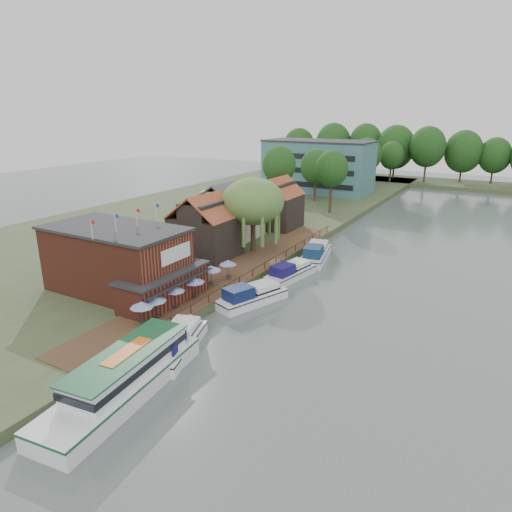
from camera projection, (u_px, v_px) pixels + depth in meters
The scene contains 28 objects.
ground at pixel (248, 328), 44.12m from camera, with size 260.00×260.00×0.00m, color #4B5753.
land_bank at pixel (207, 217), 87.10m from camera, with size 50.00×140.00×1.00m, color #384728.
quay_deck at pixel (234, 273), 55.85m from camera, with size 6.00×50.00×0.10m, color #47301E.
quay_rail at pixel (255, 272), 54.85m from camera, with size 0.20×49.00×1.00m, color black, non-canonical shape.
pub at pixel (130, 262), 48.52m from camera, with size 20.00×11.00×7.30m, color maroon, non-canonical shape.
hotel_block at pixel (318, 166), 110.16m from camera, with size 25.40×12.40×12.30m, color #38666B, non-canonical shape.
cottage_a at pixel (205, 226), 61.19m from camera, with size 8.60×7.60×8.50m, color black, non-canonical shape.
cottage_b at pixel (228, 210), 70.87m from camera, with size 9.60×8.60×8.50m, color beige, non-canonical shape.
cottage_c at pixel (277, 203), 76.40m from camera, with size 7.60×7.60×8.50m, color black, non-canonical shape.
willow at pixel (253, 215), 62.89m from camera, with size 8.60×8.60×10.43m, color #476B2D, non-canonical shape.
umbrella_0 at pixel (142, 314), 41.80m from camera, with size 2.21×2.21×2.38m, color navy, non-canonical shape.
umbrella_1 at pixel (155, 307), 43.13m from camera, with size 2.32×2.32×2.38m, color navy, non-canonical shape.
umbrella_2 at pixel (175, 297), 45.46m from camera, with size 2.13×2.13×2.38m, color navy, non-canonical shape.
umbrella_3 at pixel (194, 288), 47.85m from camera, with size 2.38×2.38×2.38m, color navy, non-canonical shape.
umbrella_4 at pixel (211, 276), 51.38m from camera, with size 2.39×2.39×2.38m, color #1C4B9C, non-canonical shape.
umbrella_5 at pixel (228, 270), 53.30m from camera, with size 2.07×2.07×2.38m, color navy, non-canonical shape.
cruiser_0 at pixel (177, 339), 39.43m from camera, with size 3.19×9.88×2.39m, color white, non-canonical shape.
cruiser_1 at pixel (252, 294), 49.28m from camera, with size 3.13×9.69×2.34m, color white, non-canonical shape.
cruiser_2 at pixel (291, 270), 56.70m from camera, with size 3.00×9.30×2.23m, color silver, non-canonical shape.
cruiser_3 at pixel (316, 251), 63.70m from camera, with size 3.36×10.38×2.54m, color white, non-canonical shape.
tour_boat at pixel (122, 376), 33.19m from camera, with size 4.26×15.17×3.31m, color silver, non-canonical shape.
swan at pixel (135, 370), 36.49m from camera, with size 0.44×0.44×0.44m, color white.
bank_tree_0 at pixel (279, 182), 83.44m from camera, with size 6.01×6.01×13.08m, color #143811, non-canonical shape.
bank_tree_1 at pixel (331, 182), 87.19m from camera, with size 6.14×6.14×12.03m, color #143811, non-canonical shape.
bank_tree_2 at pixel (315, 175), 98.91m from camera, with size 6.59×6.59×11.27m, color #143811, non-canonical shape.
bank_tree_3 at pixel (356, 167), 114.87m from camera, with size 6.94×6.94×10.91m, color #143811, non-canonical shape.
bank_tree_4 at pixel (366, 161), 120.68m from camera, with size 7.75×7.75×12.20m, color #143811, non-canonical shape.
bank_tree_5 at pixel (391, 162), 125.63m from camera, with size 6.67×6.67×11.01m, color #143811, non-canonical shape.
Camera 1 is at (20.56, -34.19, 20.11)m, focal length 32.00 mm.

